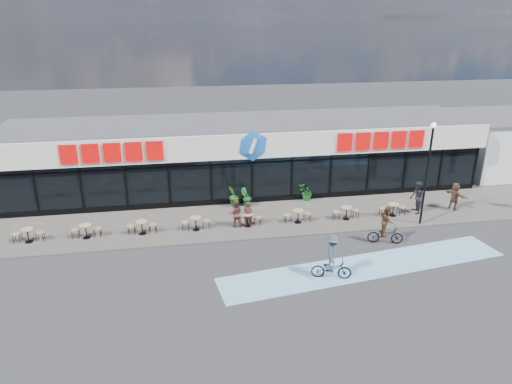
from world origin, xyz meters
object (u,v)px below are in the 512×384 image
(pedestrian_a, at_px, (417,197))
(pedestrian_b, at_px, (455,196))
(patron_left, at_px, (248,214))
(patron_right, at_px, (236,213))
(bistro_set_0, at_px, (28,233))
(lamp_post, at_px, (428,166))
(cyclist_a, at_px, (332,261))
(potted_plant_mid, at_px, (234,196))
(cyclist_b, at_px, (386,229))
(potted_plant_left, at_px, (246,197))
(potted_plant_right, at_px, (307,193))

(pedestrian_a, xyz_separation_m, pedestrian_b, (2.52, 0.16, -0.14))
(patron_left, distance_m, patron_right, 0.68)
(bistro_set_0, height_order, pedestrian_b, pedestrian_b)
(lamp_post, xyz_separation_m, pedestrian_a, (0.46, 1.44, -2.38))
(lamp_post, xyz_separation_m, cyclist_a, (-6.68, -4.48, -2.58))
(potted_plant_mid, relative_size, patron_left, 0.93)
(bistro_set_0, xyz_separation_m, cyclist_a, (14.21, -5.85, 0.32))
(patron_right, bearing_deg, bistro_set_0, 6.34)
(potted_plant_mid, height_order, patron_left, patron_left)
(potted_plant_mid, bearing_deg, cyclist_a, -69.36)
(bistro_set_0, height_order, cyclist_a, cyclist_a)
(pedestrian_b, relative_size, cyclist_b, 0.83)
(potted_plant_left, xyz_separation_m, cyclist_a, (2.52, -8.63, 0.19))
(lamp_post, height_order, patron_right, lamp_post)
(bistro_set_0, bearing_deg, potted_plant_left, 13.41)
(patron_right, relative_size, cyclist_a, 0.74)
(bistro_set_0, bearing_deg, potted_plant_mid, 14.53)
(potted_plant_right, relative_size, patron_right, 0.67)
(pedestrian_b, bearing_deg, cyclist_b, 99.62)
(potted_plant_right, xyz_separation_m, pedestrian_a, (5.79, -3.00, 0.45))
(lamp_post, distance_m, potted_plant_left, 10.47)
(pedestrian_b, xyz_separation_m, cyclist_b, (-5.85, -3.30, -0.15))
(patron_left, relative_size, pedestrian_a, 0.74)
(potted_plant_right, distance_m, pedestrian_b, 8.79)
(cyclist_b, bearing_deg, bistro_set_0, 170.35)
(lamp_post, relative_size, potted_plant_right, 5.52)
(patron_left, height_order, pedestrian_b, pedestrian_b)
(bistro_set_0, height_order, pedestrian_a, pedestrian_a)
(potted_plant_left, relative_size, potted_plant_mid, 0.88)
(potted_plant_mid, distance_m, patron_left, 2.93)
(bistro_set_0, height_order, potted_plant_left, potted_plant_left)
(potted_plant_left, height_order, potted_plant_right, potted_plant_left)
(patron_left, height_order, patron_right, patron_right)
(lamp_post, relative_size, bistro_set_0, 3.71)
(patron_right, bearing_deg, patron_left, -178.76)
(pedestrian_a, distance_m, cyclist_a, 9.28)
(patron_right, distance_m, cyclist_a, 6.82)
(potted_plant_left, distance_m, pedestrian_a, 10.05)
(bistro_set_0, distance_m, potted_plant_mid, 11.31)
(lamp_post, xyz_separation_m, patron_left, (-9.51, 1.31, -2.64))
(potted_plant_left, relative_size, patron_right, 0.76)
(pedestrian_b, bearing_deg, bistro_set_0, 70.76)
(potted_plant_right, relative_size, cyclist_a, 0.49)
(patron_right, xyz_separation_m, pedestrian_a, (10.65, 0.07, 0.20))
(patron_left, height_order, cyclist_a, cyclist_a)
(cyclist_a, relative_size, cyclist_b, 1.04)
(lamp_post, height_order, pedestrian_b, lamp_post)
(bistro_set_0, distance_m, patron_left, 11.38)
(bistro_set_0, xyz_separation_m, potted_plant_right, (15.56, 3.08, 0.06))
(cyclist_a, height_order, cyclist_b, cyclist_a)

